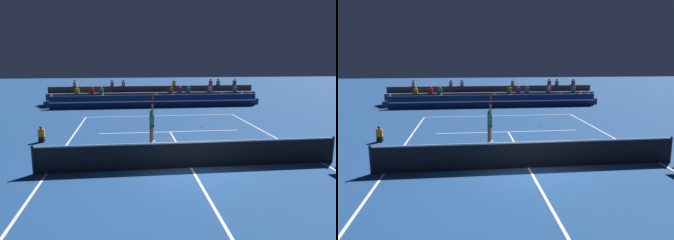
# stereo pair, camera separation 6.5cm
# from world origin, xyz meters

# --- Properties ---
(ground_plane) EXTENTS (120.00, 120.00, 0.00)m
(ground_plane) POSITION_xyz_m (0.00, 0.00, 0.00)
(ground_plane) COLOR navy
(court_lines) EXTENTS (11.10, 23.90, 0.01)m
(court_lines) POSITION_xyz_m (0.00, 0.00, 0.00)
(court_lines) COLOR white
(court_lines) RESTS_ON ground
(tennis_net) EXTENTS (12.00, 0.10, 1.10)m
(tennis_net) POSITION_xyz_m (0.00, 0.00, 0.54)
(tennis_net) COLOR black
(tennis_net) RESTS_ON ground
(sponsor_banner_wall) EXTENTS (18.00, 0.26, 1.10)m
(sponsor_banner_wall) POSITION_xyz_m (0.00, 16.17, 0.55)
(sponsor_banner_wall) COLOR navy
(sponsor_banner_wall) RESTS_ON ground
(bleacher_stand) EXTENTS (19.40, 2.85, 2.28)m
(bleacher_stand) POSITION_xyz_m (0.01, 18.71, 0.65)
(bleacher_stand) COLOR #383D4C
(bleacher_stand) RESTS_ON ground
(ball_kid_courtside) EXTENTS (0.30, 0.36, 0.84)m
(ball_kid_courtside) POSITION_xyz_m (-6.87, 4.90, 0.33)
(ball_kid_courtside) COLOR black
(ball_kid_courtside) RESTS_ON ground
(tennis_player) EXTENTS (0.34, 1.00, 2.48)m
(tennis_player) POSITION_xyz_m (-1.25, 3.97, 0.99)
(tennis_player) COLOR brown
(tennis_player) RESTS_ON ground
(tennis_ball) EXTENTS (0.07, 0.07, 0.07)m
(tennis_ball) POSITION_xyz_m (2.13, 7.43, 0.03)
(tennis_ball) COLOR #C6DB33
(tennis_ball) RESTS_ON ground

